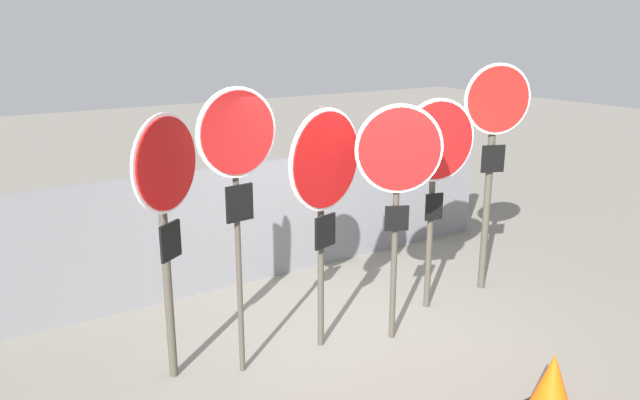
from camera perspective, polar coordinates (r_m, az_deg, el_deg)
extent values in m
plane|color=gray|center=(6.51, 3.69, -12.40)|extent=(40.00, 40.00, 0.00)
cube|color=slate|center=(7.75, -4.80, -1.84)|extent=(6.91, 0.12, 1.48)
cylinder|color=#474238|center=(5.53, -13.93, -5.05)|extent=(0.08, 0.08, 2.29)
cylinder|color=white|center=(5.27, -13.97, 3.25)|extent=(0.71, 0.48, 0.84)
cylinder|color=#AD0F0F|center=(5.26, -13.81, 3.24)|extent=(0.66, 0.45, 0.78)
cube|color=black|center=(5.44, -13.51, -3.67)|extent=(0.23, 0.17, 0.32)
cylinder|color=#474238|center=(5.48, -7.50, -4.15)|extent=(0.05, 0.05, 2.43)
cylinder|color=white|center=(5.19, -7.60, 6.13)|extent=(0.75, 0.11, 0.76)
cylinder|color=red|center=(5.17, -7.49, 6.10)|extent=(0.69, 0.10, 0.70)
cube|color=black|center=(5.32, -7.37, -0.28)|extent=(0.26, 0.05, 0.32)
cylinder|color=#474238|center=(5.90, 0.07, -2.91)|extent=(0.06, 0.06, 2.36)
cylinder|color=white|center=(5.68, 0.49, 3.69)|extent=(0.92, 0.28, 0.95)
cylinder|color=#AD0F0F|center=(5.67, 0.63, 3.67)|extent=(0.86, 0.27, 0.89)
cube|color=black|center=(5.86, 0.48, -2.88)|extent=(0.27, 0.10, 0.31)
cylinder|color=#474238|center=(6.12, 6.86, -3.26)|extent=(0.06, 0.06, 2.17)
cylinder|color=white|center=(5.85, 7.26, 4.65)|extent=(0.76, 0.39, 0.84)
cylinder|color=red|center=(5.83, 7.30, 4.62)|extent=(0.71, 0.37, 0.78)
cube|color=black|center=(6.01, 7.04, -1.67)|extent=(0.22, 0.12, 0.25)
cylinder|color=#474238|center=(6.86, 10.12, -0.83)|extent=(0.07, 0.07, 2.29)
cylinder|color=white|center=(6.64, 10.69, 5.37)|extent=(0.87, 0.20, 0.88)
cylinder|color=red|center=(6.62, 10.77, 5.35)|extent=(0.81, 0.19, 0.82)
cube|color=black|center=(6.80, 10.39, -0.61)|extent=(0.21, 0.06, 0.29)
cylinder|color=#474238|center=(7.49, 15.13, 1.28)|extent=(0.08, 0.08, 2.54)
cylinder|color=white|center=(7.26, 15.93, 8.87)|extent=(0.75, 0.30, 0.79)
cylinder|color=red|center=(7.25, 15.99, 8.85)|extent=(0.69, 0.28, 0.73)
cube|color=black|center=(7.36, 15.54, 3.65)|extent=(0.27, 0.12, 0.31)
cone|color=#E05B0C|center=(5.56, 20.46, -15.39)|extent=(0.36, 0.36, 0.52)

